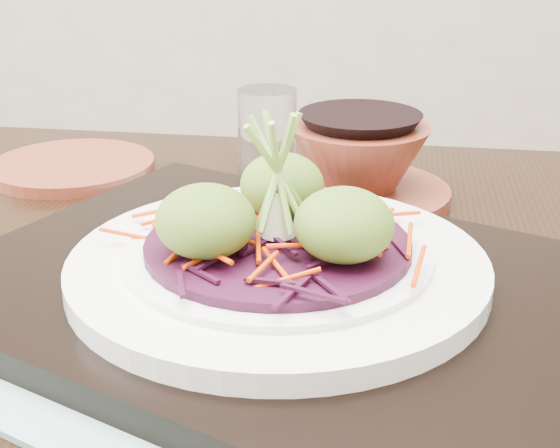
# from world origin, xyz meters

# --- Properties ---
(dining_table) EXTENTS (1.23, 0.88, 0.73)m
(dining_table) POSITION_xyz_m (0.08, -0.02, 0.63)
(dining_table) COLOR black
(dining_table) RESTS_ON ground
(placemat) EXTENTS (0.62, 0.57, 0.00)m
(placemat) POSITION_xyz_m (0.08, -0.03, 0.73)
(placemat) COLOR #87AFA3
(placemat) RESTS_ON dining_table
(serving_tray) EXTENTS (0.53, 0.48, 0.02)m
(serving_tray) POSITION_xyz_m (0.08, -0.03, 0.74)
(serving_tray) COLOR black
(serving_tray) RESTS_ON placemat
(white_plate) EXTENTS (0.28, 0.28, 0.02)m
(white_plate) POSITION_xyz_m (0.08, -0.03, 0.76)
(white_plate) COLOR white
(white_plate) RESTS_ON serving_tray
(cabbage_bed) EXTENTS (0.18, 0.18, 0.01)m
(cabbage_bed) POSITION_xyz_m (0.08, -0.03, 0.78)
(cabbage_bed) COLOR #390B21
(cabbage_bed) RESTS_ON white_plate
(carrot_julienne) EXTENTS (0.22, 0.22, 0.01)m
(carrot_julienne) POSITION_xyz_m (0.08, -0.03, 0.79)
(carrot_julienne) COLOR red
(carrot_julienne) RESTS_ON cabbage_bed
(guacamole_scoops) EXTENTS (0.15, 0.14, 0.05)m
(guacamole_scoops) POSITION_xyz_m (0.08, -0.03, 0.80)
(guacamole_scoops) COLOR #4D7021
(guacamole_scoops) RESTS_ON cabbage_bed
(scallion_garnish) EXTENTS (0.06, 0.06, 0.10)m
(scallion_garnish) POSITION_xyz_m (0.08, -0.03, 0.82)
(scallion_garnish) COLOR #84B046
(scallion_garnish) RESTS_ON cabbage_bed
(terracotta_side_plate) EXTENTS (0.20, 0.20, 0.01)m
(terracotta_side_plate) POSITION_xyz_m (-0.15, 0.24, 0.74)
(terracotta_side_plate) COLOR maroon
(terracotta_side_plate) RESTS_ON dining_table
(water_glass) EXTENTS (0.07, 0.07, 0.09)m
(water_glass) POSITION_xyz_m (0.05, 0.26, 0.77)
(water_glass) COLOR white
(water_glass) RESTS_ON dining_table
(terracotta_bowl_set) EXTENTS (0.20, 0.20, 0.07)m
(terracotta_bowl_set) POSITION_xyz_m (0.14, 0.18, 0.76)
(terracotta_bowl_set) COLOR maroon
(terracotta_bowl_set) RESTS_ON dining_table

